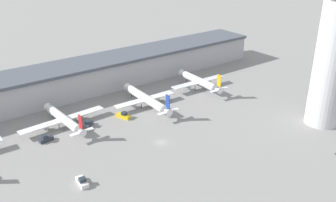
{
  "coord_description": "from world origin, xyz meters",
  "views": [
    {
      "loc": [
        -77.44,
        -108.88,
        78.46
      ],
      "look_at": [
        13.78,
        13.67,
        10.23
      ],
      "focal_mm": 40.0,
      "sensor_mm": 36.0,
      "label": 1
    }
  ],
  "objects_px": {
    "airplane_gate_bravo": "(64,119)",
    "service_truck_water": "(46,139)",
    "service_truck_baggage": "(82,182)",
    "service_truck_catering": "(123,116)",
    "airplane_gate_delta": "(199,81)",
    "airplane_gate_charlie": "(146,99)",
    "service_truck_fuel": "(87,125)",
    "control_tower": "(334,51)"
  },
  "relations": [
    {
      "from": "airplane_gate_bravo",
      "to": "airplane_gate_delta",
      "type": "xyz_separation_m",
      "value": [
        77.38,
        -2.19,
        0.79
      ]
    },
    {
      "from": "airplane_gate_delta",
      "to": "airplane_gate_charlie",
      "type": "bearing_deg",
      "value": -177.15
    },
    {
      "from": "airplane_gate_bravo",
      "to": "service_truck_water",
      "type": "height_order",
      "value": "airplane_gate_bravo"
    },
    {
      "from": "airplane_gate_bravo",
      "to": "service_truck_baggage",
      "type": "height_order",
      "value": "airplane_gate_bravo"
    },
    {
      "from": "service_truck_water",
      "to": "service_truck_catering",
      "type": "bearing_deg",
      "value": -0.64
    },
    {
      "from": "control_tower",
      "to": "service_truck_fuel",
      "type": "xyz_separation_m",
      "value": [
        -87.31,
        59.08,
        -32.69
      ]
    },
    {
      "from": "control_tower",
      "to": "service_truck_baggage",
      "type": "xyz_separation_m",
      "value": [
        -106.93,
        22.14,
        -32.74
      ]
    },
    {
      "from": "airplane_gate_delta",
      "to": "service_truck_baggage",
      "type": "relative_size",
      "value": 4.96
    },
    {
      "from": "service_truck_catering",
      "to": "service_truck_water",
      "type": "relative_size",
      "value": 1.24
    },
    {
      "from": "service_truck_catering",
      "to": "service_truck_baggage",
      "type": "bearing_deg",
      "value": -136.23
    },
    {
      "from": "control_tower",
      "to": "service_truck_water",
      "type": "height_order",
      "value": "control_tower"
    },
    {
      "from": "airplane_gate_delta",
      "to": "service_truck_water",
      "type": "bearing_deg",
      "value": -176.4
    },
    {
      "from": "airplane_gate_delta",
      "to": "service_truck_catering",
      "type": "bearing_deg",
      "value": -173.42
    },
    {
      "from": "airplane_gate_charlie",
      "to": "airplane_gate_delta",
      "type": "distance_m",
      "value": 36.33
    },
    {
      "from": "airplane_gate_delta",
      "to": "service_truck_catering",
      "type": "xyz_separation_m",
      "value": [
        -51.92,
        -5.99,
        -3.39
      ]
    },
    {
      "from": "airplane_gate_charlie",
      "to": "service_truck_baggage",
      "type": "bearing_deg",
      "value": -142.99
    },
    {
      "from": "airplane_gate_bravo",
      "to": "airplane_gate_delta",
      "type": "bearing_deg",
      "value": -1.62
    },
    {
      "from": "service_truck_catering",
      "to": "service_truck_water",
      "type": "bearing_deg",
      "value": 179.36
    },
    {
      "from": "airplane_gate_bravo",
      "to": "service_truck_catering",
      "type": "distance_m",
      "value": 26.86
    },
    {
      "from": "airplane_gate_bravo",
      "to": "airplane_gate_delta",
      "type": "height_order",
      "value": "airplane_gate_delta"
    },
    {
      "from": "airplane_gate_bravo",
      "to": "airplane_gate_charlie",
      "type": "relative_size",
      "value": 1.01
    },
    {
      "from": "airplane_gate_charlie",
      "to": "service_truck_water",
      "type": "distance_m",
      "value": 52.64
    },
    {
      "from": "service_truck_catering",
      "to": "service_truck_fuel",
      "type": "xyz_separation_m",
      "value": [
        -17.63,
        1.25,
        -0.05
      ]
    },
    {
      "from": "airplane_gate_delta",
      "to": "service_truck_fuel",
      "type": "relative_size",
      "value": 4.33
    },
    {
      "from": "control_tower",
      "to": "service_truck_catering",
      "type": "distance_m",
      "value": 96.25
    },
    {
      "from": "airplane_gate_bravo",
      "to": "airplane_gate_charlie",
      "type": "bearing_deg",
      "value": -5.56
    },
    {
      "from": "service_truck_baggage",
      "to": "service_truck_water",
      "type": "bearing_deg",
      "value": 89.26
    },
    {
      "from": "airplane_gate_bravo",
      "to": "service_truck_fuel",
      "type": "xyz_separation_m",
      "value": [
        7.82,
        -6.92,
        -2.66
      ]
    },
    {
      "from": "control_tower",
      "to": "service_truck_catering",
      "type": "xyz_separation_m",
      "value": [
        -69.68,
        57.82,
        -32.64
      ]
    },
    {
      "from": "control_tower",
      "to": "service_truck_fuel",
      "type": "distance_m",
      "value": 110.38
    },
    {
      "from": "airplane_gate_bravo",
      "to": "service_truck_baggage",
      "type": "bearing_deg",
      "value": -105.04
    },
    {
      "from": "airplane_gate_charlie",
      "to": "service_truck_water",
      "type": "relative_size",
      "value": 6.55
    },
    {
      "from": "airplane_gate_delta",
      "to": "service_truck_water",
      "type": "relative_size",
      "value": 5.64
    },
    {
      "from": "control_tower",
      "to": "airplane_gate_charlie",
      "type": "relative_size",
      "value": 1.77
    },
    {
      "from": "control_tower",
      "to": "service_truck_catering",
      "type": "height_order",
      "value": "control_tower"
    },
    {
      "from": "service_truck_baggage",
      "to": "airplane_gate_charlie",
      "type": "bearing_deg",
      "value": 37.01
    },
    {
      "from": "airplane_gate_bravo",
      "to": "service_truck_baggage",
      "type": "distance_m",
      "value": 45.5
    },
    {
      "from": "airplane_gate_charlie",
      "to": "service_truck_baggage",
      "type": "distance_m",
      "value": 66.3
    },
    {
      "from": "airplane_gate_bravo",
      "to": "control_tower",
      "type": "bearing_deg",
      "value": -34.75
    },
    {
      "from": "service_truck_catering",
      "to": "service_truck_fuel",
      "type": "bearing_deg",
      "value": 175.93
    },
    {
      "from": "airplane_gate_delta",
      "to": "service_truck_baggage",
      "type": "xyz_separation_m",
      "value": [
        -89.17,
        -41.67,
        -3.5
      ]
    },
    {
      "from": "airplane_gate_bravo",
      "to": "service_truck_catering",
      "type": "xyz_separation_m",
      "value": [
        25.46,
        -8.18,
        -2.6
      ]
    }
  ]
}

